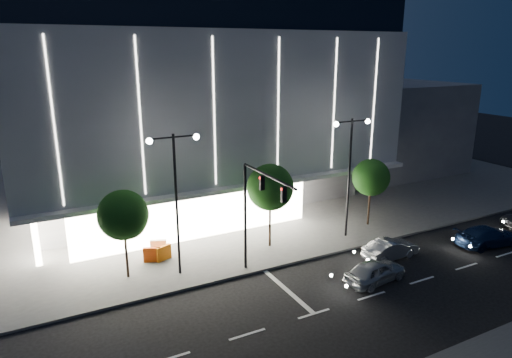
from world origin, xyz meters
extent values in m
plane|color=black|center=(0.00, 0.00, 0.00)|extent=(160.00, 160.00, 0.00)
cube|color=#474747|center=(5.00, 24.00, 0.07)|extent=(70.00, 40.00, 0.15)
cube|color=#4C4C51|center=(3.00, 24.00, 2.00)|extent=(28.00, 21.00, 4.00)
cube|color=gray|center=(3.00, 22.00, 9.50)|extent=(30.00, 25.00, 11.00)
cube|color=black|center=(3.00, 22.00, 16.50)|extent=(29.40, 24.50, 3.00)
cube|color=white|center=(0.00, 10.70, 2.00)|extent=(18.00, 0.40, 3.60)
cube|color=white|center=(-10.80, 16.00, 2.00)|extent=(0.40, 10.00, 3.60)
cube|color=gray|center=(3.00, 9.70, 4.10)|extent=(30.00, 2.00, 0.30)
cube|color=white|center=(3.00, 9.48, 9.50)|extent=(24.00, 0.06, 10.00)
cube|color=#4C4C51|center=(26.00, 24.00, 5.00)|extent=(16.00, 20.00, 10.00)
cylinder|color=black|center=(1.00, 4.80, 3.50)|extent=(0.18, 0.18, 7.00)
cylinder|color=black|center=(1.00, 1.90, 7.00)|extent=(0.14, 5.80, 0.14)
cube|color=black|center=(1.00, 2.60, 6.40)|extent=(0.28, 0.18, 0.85)
cube|color=black|center=(1.00, 0.20, 6.40)|extent=(0.28, 0.18, 0.85)
sphere|color=#FF0C0C|center=(0.88, 2.60, 6.70)|extent=(0.14, 0.14, 0.14)
cylinder|color=black|center=(-3.00, 6.00, 4.50)|extent=(0.16, 0.16, 9.00)
cylinder|color=black|center=(-3.70, 6.00, 8.80)|extent=(1.40, 0.10, 0.10)
cylinder|color=black|center=(-2.30, 6.00, 8.80)|extent=(1.40, 0.10, 0.10)
sphere|color=white|center=(-4.40, 6.00, 8.70)|extent=(0.36, 0.36, 0.36)
sphere|color=white|center=(-1.60, 6.00, 8.70)|extent=(0.36, 0.36, 0.36)
cylinder|color=black|center=(10.00, 6.00, 4.50)|extent=(0.16, 0.16, 9.00)
cylinder|color=black|center=(9.30, 6.00, 8.80)|extent=(1.40, 0.10, 0.10)
cylinder|color=black|center=(10.70, 6.00, 8.80)|extent=(1.40, 0.10, 0.10)
sphere|color=white|center=(8.60, 6.00, 8.70)|extent=(0.36, 0.36, 0.36)
sphere|color=white|center=(11.40, 6.00, 8.70)|extent=(0.36, 0.36, 0.36)
cylinder|color=black|center=(-6.00, 7.00, 1.89)|extent=(0.16, 0.16, 3.78)
sphere|color=#193F11|center=(-6.00, 7.00, 4.21)|extent=(3.02, 3.02, 3.02)
sphere|color=#193F11|center=(-5.70, 7.20, 3.67)|extent=(2.16, 2.16, 2.16)
sphere|color=#193F11|center=(-6.25, 6.85, 3.89)|extent=(1.94, 1.94, 1.94)
cylinder|color=black|center=(4.00, 7.00, 2.03)|extent=(0.16, 0.16, 4.06)
sphere|color=#193F11|center=(4.00, 7.00, 4.52)|extent=(3.25, 3.25, 3.25)
sphere|color=#193F11|center=(4.30, 7.20, 3.94)|extent=(2.32, 2.32, 2.32)
sphere|color=#193F11|center=(3.75, 6.85, 4.18)|extent=(2.09, 2.09, 2.09)
cylinder|color=black|center=(13.00, 7.00, 1.82)|extent=(0.16, 0.16, 3.64)
sphere|color=#193F11|center=(13.00, 7.00, 4.06)|extent=(2.91, 2.91, 2.91)
sphere|color=#193F11|center=(13.30, 7.20, 3.54)|extent=(2.08, 2.08, 2.08)
sphere|color=#193F11|center=(12.75, 6.85, 3.74)|extent=(1.87, 1.87, 1.87)
imported|color=#A6A9AD|center=(7.25, -0.31, 0.72)|extent=(4.39, 2.22, 1.43)
imported|color=#9B9FA3|center=(10.45, 1.76, 0.67)|extent=(4.10, 1.53, 1.34)
imported|color=#13254A|center=(18.12, 0.12, 0.72)|extent=(5.15, 2.59, 1.43)
cube|color=orange|center=(-3.37, 8.27, 0.65)|extent=(1.12, 0.62, 1.00)
cube|color=white|center=(-3.40, 9.39, 0.65)|extent=(1.12, 0.62, 1.00)
cube|color=#EA410D|center=(-4.13, 8.35, 0.65)|extent=(1.12, 0.63, 1.00)
camera|label=1|loc=(-10.68, -19.20, 13.71)|focal=32.00mm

